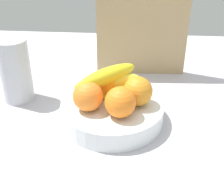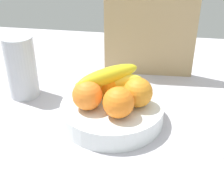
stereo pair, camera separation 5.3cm
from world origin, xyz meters
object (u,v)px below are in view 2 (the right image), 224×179
banana_bunch (110,83)px  thermos_tumbler (21,67)px  fruit_bowl (112,112)px  orange_front_right (138,92)px  orange_back_left (87,95)px  cutting_board (151,19)px  orange_front_left (118,102)px  orange_center (107,83)px

banana_bunch → thermos_tumbler: thermos_tumbler is taller
fruit_bowl → orange_front_right: orange_front_right is taller
orange_front_right → orange_back_left: (-11.43, -3.32, 0.00)cm
thermos_tumbler → cutting_board: bearing=30.5°
orange_front_left → cutting_board: size_ratio=0.20×
orange_front_left → banana_bunch: 8.39cm
orange_front_right → thermos_tumbler: thermos_tumbler is taller
cutting_board → thermos_tumbler: cutting_board is taller
banana_bunch → cutting_board: size_ratio=0.50×
orange_front_left → orange_center: size_ratio=1.00×
orange_front_left → orange_back_left: (-7.60, 1.93, 0.00)cm
fruit_bowl → banana_bunch: size_ratio=1.39×
banana_bunch → orange_back_left: bearing=-127.1°
thermos_tumbler → orange_center: bearing=-9.9°
fruit_bowl → cutting_board: 32.86cm
orange_back_left → banana_bunch: 7.27cm
cutting_board → thermos_tumbler: 40.05cm
orange_front_left → thermos_tumbler: (-28.86, 13.11, 0.38)cm
orange_center → banana_bunch: banana_bunch is taller
orange_front_left → orange_front_right: 6.50cm
fruit_bowl → orange_center: (-2.02, 3.97, 5.91)cm
orange_back_left → thermos_tumbler: (-21.27, 11.17, 0.38)cm
cutting_board → thermos_tumbler: (-33.54, -19.78, -9.35)cm
orange_back_left → orange_front_right: bearing=16.2°
orange_front_right → orange_center: 8.86cm
orange_front_left → orange_back_left: 7.84cm
banana_bunch → cutting_board: (7.91, 25.17, 9.09)cm
fruit_bowl → thermos_tumbler: bearing=162.7°
orange_front_left → orange_center: 9.80cm
thermos_tumbler → orange_front_right: bearing=-13.5°
orange_front_right → banana_bunch: (-7.06, 2.47, 0.64)cm
orange_back_left → thermos_tumbler: bearing=152.3°
orange_back_left → cutting_board: 34.70cm
orange_front_left → banana_bunch: bearing=112.7°
orange_center → cutting_board: size_ratio=0.20×
cutting_board → fruit_bowl: bearing=-107.0°
orange_front_left → cutting_board: (4.68, 32.89, 9.73)cm
fruit_bowl → thermos_tumbler: 28.55cm
orange_center → fruit_bowl: bearing=-63.1°
banana_bunch → orange_center: bearing=133.8°
fruit_bowl → orange_back_left: 8.48cm
banana_bunch → thermos_tumbler: 26.19cm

